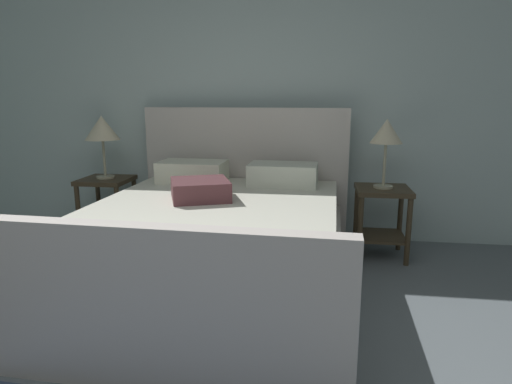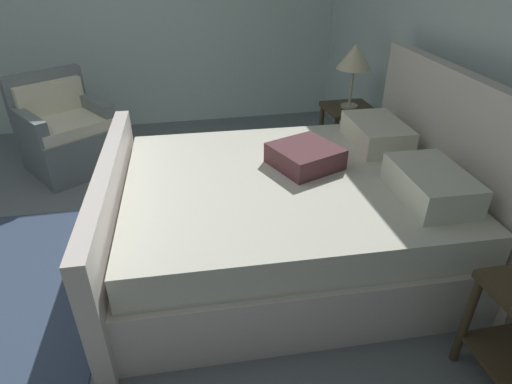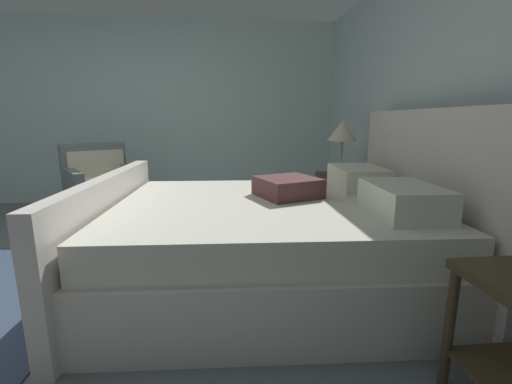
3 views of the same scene
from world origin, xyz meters
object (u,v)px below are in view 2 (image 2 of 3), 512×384
at_px(bed, 293,210).
at_px(armchair, 66,134).
at_px(nightstand_left, 347,127).
at_px(table_lamp_left, 355,58).

height_order(bed, armchair, bed).
height_order(bed, nightstand_left, bed).
distance_m(bed, table_lamp_left, 1.69).
bearing_deg(nightstand_left, armchair, -100.48).
relative_size(nightstand_left, table_lamp_left, 1.04).
distance_m(nightstand_left, table_lamp_left, 0.65).
xyz_separation_m(table_lamp_left, armchair, (-0.49, -2.66, -0.71)).
relative_size(nightstand_left, armchair, 0.60).
xyz_separation_m(bed, nightstand_left, (-1.25, 0.89, 0.05)).
xyz_separation_m(nightstand_left, table_lamp_left, (-0.00, 0.00, 0.65)).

